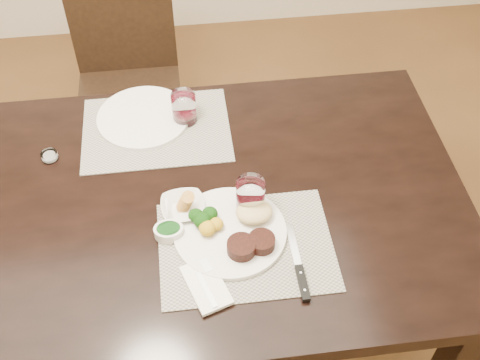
{
  "coord_description": "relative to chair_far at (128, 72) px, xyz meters",
  "views": [
    {
      "loc": [
        0.21,
        -1.1,
        2.06
      ],
      "look_at": [
        0.35,
        -0.0,
        0.82
      ],
      "focal_mm": 45.0,
      "sensor_mm": 36.0,
      "label": 1
    }
  ],
  "objects": [
    {
      "name": "placemat_far",
      "position": [
        0.12,
        -0.63,
        0.25
      ],
      "size": [
        0.46,
        0.34,
        0.0
      ],
      "primitive_type": "cube",
      "color": "gray",
      "rests_on": "dining_table"
    },
    {
      "name": "cracker_bowl",
      "position": [
        0.19,
        -0.97,
        0.27
      ],
      "size": [
        0.13,
        0.13,
        0.05
      ],
      "rotation": [
        0.0,
        0.0,
        0.07
      ],
      "color": "silver",
      "rests_on": "placemat_near"
    },
    {
      "name": "ground_plane",
      "position": [
        0.0,
        -0.93,
        -0.5
      ],
      "size": [
        4.5,
        4.5,
        0.0
      ],
      "primitive_type": "plane",
      "color": "#4A2F18",
      "rests_on": "ground"
    },
    {
      "name": "sauce_ramekin",
      "position": [
        0.14,
        -1.05,
        0.27
      ],
      "size": [
        0.08,
        0.12,
        0.06
      ],
      "rotation": [
        0.0,
        0.0,
        -0.03
      ],
      "color": "silver",
      "rests_on": "placemat_near"
    },
    {
      "name": "far_plate",
      "position": [
        0.08,
        -0.58,
        0.26
      ],
      "size": [
        0.3,
        0.3,
        0.01
      ],
      "primitive_type": "cylinder",
      "color": "silver",
      "rests_on": "placemat_far"
    },
    {
      "name": "wine_glass_near",
      "position": [
        0.37,
        -0.99,
        0.3
      ],
      "size": [
        0.08,
        0.08,
        0.11
      ],
      "rotation": [
        0.0,
        0.0,
        0.16
      ],
      "color": "silver",
      "rests_on": "placemat_near"
    },
    {
      "name": "steak_knife",
      "position": [
        0.47,
        -1.22,
        0.26
      ],
      "size": [
        0.02,
        0.24,
        0.01
      ],
      "rotation": [
        0.0,
        0.0,
        0.01
      ],
      "color": "silver",
      "rests_on": "placemat_near"
    },
    {
      "name": "napkin_fork",
      "position": [
        0.23,
        -1.22,
        0.26
      ],
      "size": [
        0.13,
        0.17,
        0.02
      ],
      "rotation": [
        0.0,
        0.0,
        0.32
      ],
      "color": "white",
      "rests_on": "placemat_near"
    },
    {
      "name": "salt_cellar",
      "position": [
        -0.2,
        -0.72,
        0.26
      ],
      "size": [
        0.05,
        0.05,
        0.02
      ],
      "rotation": [
        0.0,
        0.0,
        -0.37
      ],
      "color": "silver",
      "rests_on": "dining_table"
    },
    {
      "name": "dining_table",
      "position": [
        0.0,
        -0.93,
        0.16
      ],
      "size": [
        2.0,
        1.0,
        0.75
      ],
      "color": "black",
      "rests_on": "ground"
    },
    {
      "name": "chair_far",
      "position": [
        0.0,
        0.0,
        0.0
      ],
      "size": [
        0.42,
        0.42,
        0.9
      ],
      "color": "black",
      "rests_on": "ground"
    },
    {
      "name": "placemat_near",
      "position": [
        0.34,
        -1.11,
        0.25
      ],
      "size": [
        0.46,
        0.34,
        0.0
      ],
      "primitive_type": "cube",
      "color": "gray",
      "rests_on": "dining_table"
    },
    {
      "name": "wine_glass_far",
      "position": [
        0.22,
        -0.6,
        0.3
      ],
      "size": [
        0.08,
        0.08,
        0.11
      ],
      "rotation": [
        0.0,
        0.0,
        0.24
      ],
      "color": "silver",
      "rests_on": "placemat_far"
    },
    {
      "name": "dinner_plate",
      "position": [
        0.32,
        -1.07,
        0.27
      ],
      "size": [
        0.31,
        0.31,
        0.05
      ],
      "rotation": [
        0.0,
        0.0,
        0.02
      ],
      "color": "silver",
      "rests_on": "placemat_near"
    }
  ]
}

